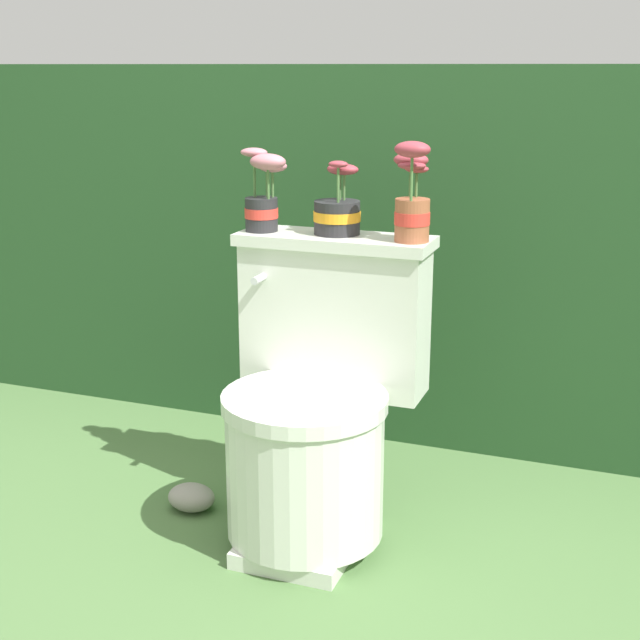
# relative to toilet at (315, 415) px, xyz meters

# --- Properties ---
(ground_plane) EXTENTS (12.00, 12.00, 0.00)m
(ground_plane) POSITION_rel_toilet_xyz_m (0.03, -0.03, -0.34)
(ground_plane) COLOR #4C703D
(hedge_backdrop) EXTENTS (4.34, 1.10, 1.21)m
(hedge_backdrop) POSITION_rel_toilet_xyz_m (0.03, 1.20, 0.27)
(hedge_backdrop) COLOR #234723
(hedge_backdrop) RESTS_ON ground
(toilet) EXTENTS (0.51, 0.52, 0.78)m
(toilet) POSITION_rel_toilet_xyz_m (0.00, 0.00, 0.00)
(toilet) COLOR silver
(toilet) RESTS_ON ground
(potted_plant_left) EXTENTS (0.13, 0.09, 0.22)m
(potted_plant_left) POSITION_rel_toilet_xyz_m (-0.19, 0.13, 0.54)
(potted_plant_left) COLOR #262628
(potted_plant_left) RESTS_ON toilet
(potted_plant_midleft) EXTENTS (0.12, 0.12, 0.19)m
(potted_plant_midleft) POSITION_rel_toilet_xyz_m (0.00, 0.16, 0.51)
(potted_plant_midleft) COLOR #262628
(potted_plant_midleft) RESTS_ON toilet
(potted_plant_middle) EXTENTS (0.11, 0.13, 0.25)m
(potted_plant_middle) POSITION_rel_toilet_xyz_m (0.21, 0.13, 0.55)
(potted_plant_middle) COLOR #9E5638
(potted_plant_middle) RESTS_ON toilet
(garden_stone) EXTENTS (0.14, 0.11, 0.07)m
(garden_stone) POSITION_rel_toilet_xyz_m (-0.37, -0.01, -0.30)
(garden_stone) COLOR gray
(garden_stone) RESTS_ON ground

